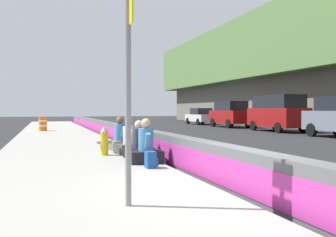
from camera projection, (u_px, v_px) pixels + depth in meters
The scene contains 14 objects.
ground_plane at pixel (242, 195), 6.61m from camera, with size 160.00×160.00×0.00m, color #232326.
sidewalk_strip at pixel (94, 203), 5.77m from camera, with size 80.00×4.40×0.14m, color gray.
jersey_barrier at pixel (242, 172), 6.60m from camera, with size 76.00×0.45×0.85m.
route_sign_post at pixel (128, 64), 5.30m from camera, with size 0.44×0.09×3.60m.
fire_hydrant at pixel (104, 141), 11.29m from camera, with size 0.26×0.46×0.88m.
seated_person_foreground at pixel (146, 149), 9.66m from camera, with size 0.78×0.90×1.18m.
seated_person_middle at pixel (139, 146), 10.63m from camera, with size 0.70×0.81×1.10m.
seated_person_rear at pixel (129, 142), 11.70m from camera, with size 0.86×0.95×1.13m.
seated_person_far at pixel (120, 139), 12.93m from camera, with size 0.92×1.00×1.16m.
backpack at pixel (151, 160), 8.81m from camera, with size 0.32×0.28×0.40m.
construction_barrel at pixel (43, 124), 24.33m from camera, with size 0.54×0.54×0.95m.
parked_car_fourth at pixel (277, 112), 25.89m from camera, with size 5.17×2.26×2.56m.
parked_car_midline at pixel (230, 114), 32.07m from camera, with size 4.82×2.11×2.28m.
parked_car_far at pixel (201, 116), 38.30m from camera, with size 4.52×1.98×1.71m.
Camera 1 is at (-5.81, 3.37, 1.55)m, focal length 39.10 mm.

